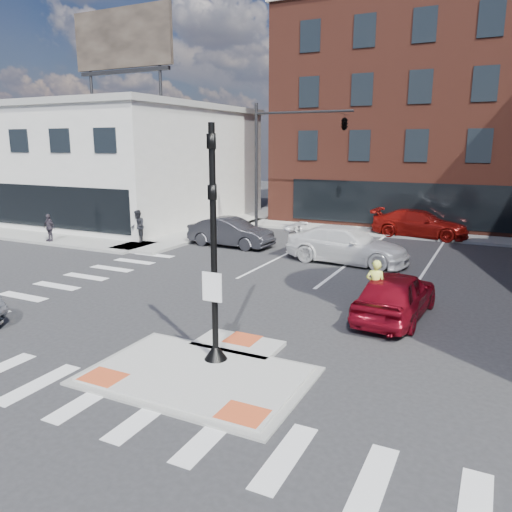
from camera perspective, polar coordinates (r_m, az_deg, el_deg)
The scene contains 16 objects.
ground at distance 13.08m, azimuth -5.52°, elevation -12.73°, with size 120.00×120.00×0.00m, color #28282B.
refuge_island at distance 12.86m, azimuth -6.14°, elevation -12.96°, with size 5.40×4.65×0.13m.
sidewalk_nw at distance 34.67m, azimuth -15.91°, elevation 3.02°, with size 23.50×20.50×0.15m.
sidewalk_n at distance 32.64m, azimuth 20.08°, elevation 2.16°, with size 26.00×3.00×0.15m, color gray.
building_nw at distance 41.24m, azimuth -17.34°, elevation 10.21°, with size 20.40×16.40×14.40m.
building_n at distance 42.18m, azimuth 22.52°, elevation 14.74°, with size 24.40×18.40×15.50m.
building_far_left at distance 62.85m, azimuth 17.19°, elevation 11.58°, with size 10.00×12.00×10.00m, color slate.
signal_pole at distance 12.58m, azimuth -4.80°, elevation -2.31°, with size 0.60×0.60×5.98m.
mast_arm_signal at distance 29.66m, azimuth 7.23°, elevation 13.76°, with size 6.10×2.24×8.00m.
red_sedan at distance 16.94m, azimuth 15.69°, elevation -4.26°, with size 1.90×4.72×1.61m, color maroon.
white_pickup at distance 24.36m, azimuth 10.36°, elevation 1.25°, with size 2.41×5.92×1.72m, color white.
bg_car_dark at distance 27.82m, azimuth -2.90°, elevation 2.73°, with size 1.69×4.85×1.60m, color #27272C.
bg_car_red at distance 32.16m, azimuth 18.19°, elevation 3.51°, with size 2.32×5.70×1.65m, color maroon.
cyclist at distance 16.28m, azimuth 13.38°, elevation -5.19°, with size 0.86×1.70×2.08m.
pedestrian_a at distance 28.98m, azimuth -13.35°, elevation 3.34°, with size 0.89×0.70×1.84m, color black.
pedestrian_b at distance 30.90m, azimuth -22.58°, elevation 3.02°, with size 0.92×0.38×1.57m, color #342D38.
Camera 1 is at (6.30, -10.00, 5.60)m, focal length 35.00 mm.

